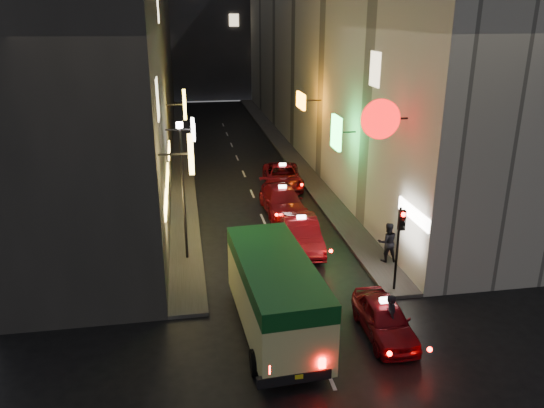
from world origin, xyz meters
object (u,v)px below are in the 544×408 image
pedestrian_crossing (391,315)px  taxi_near (385,316)px  traffic_light (400,232)px  lamp_post (183,183)px  minibus (275,288)px

pedestrian_crossing → taxi_near: bearing=33.9°
traffic_light → lamp_post: 9.42m
lamp_post → pedestrian_crossing: bearing=-47.9°
pedestrian_crossing → lamp_post: 10.50m
minibus → lamp_post: (-2.94, 6.49, 1.93)m
traffic_light → lamp_post: size_ratio=0.56×
pedestrian_crossing → lamp_post: (-6.79, 7.53, 2.75)m
taxi_near → lamp_post: (-6.69, 7.22, 2.98)m
taxi_near → minibus: bearing=169.0°
pedestrian_crossing → lamp_post: lamp_post is taller
lamp_post → minibus: bearing=-65.6°
pedestrian_crossing → traffic_light: (1.41, 3.00, 1.72)m
taxi_near → pedestrian_crossing: 0.40m
pedestrian_crossing → traffic_light: traffic_light is taller
taxi_near → traffic_light: (1.51, 2.69, 1.94)m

